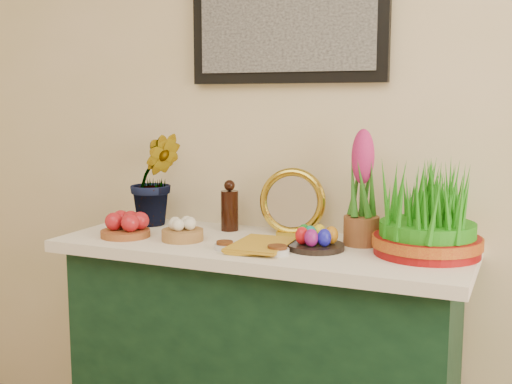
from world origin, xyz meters
TOP-DOWN VIEW (x-y plane):
  - sideboard at (-0.19, 2.00)m, footprint 1.30×0.45m
  - tablecloth at (-0.19, 2.00)m, footprint 1.40×0.55m
  - hyacinth_green at (-0.68, 2.13)m, footprint 0.31×0.30m
  - apple_bowl at (-0.67, 1.89)m, footprint 0.20×0.20m
  - garlic_basket at (-0.45, 1.92)m, footprint 0.17×0.17m
  - vinegar_cruet at (-0.38, 2.14)m, footprint 0.06×0.06m
  - mirror at (-0.14, 2.16)m, footprint 0.25×0.09m
  - book at (-0.24, 1.91)m, footprint 0.17×0.24m
  - spice_dish_left at (-0.26, 1.86)m, footprint 0.07×0.07m
  - spice_dish_right at (-0.07, 1.86)m, footprint 0.08×0.08m
  - egg_plate at (0.01, 1.98)m, footprint 0.19×0.19m
  - hyacinth_pink at (0.13, 2.10)m, footprint 0.12×0.12m
  - wheatgrass_sabzeh at (0.35, 2.05)m, footprint 0.34×0.34m

SIDE VIEW (x-z plane):
  - sideboard at x=-0.19m, z-range 0.00..0.85m
  - tablecloth at x=-0.19m, z-range 0.85..0.89m
  - spice_dish_left at x=-0.26m, z-range 0.89..0.92m
  - spice_dish_right at x=-0.07m, z-range 0.89..0.92m
  - book at x=-0.24m, z-range 0.89..0.92m
  - egg_plate at x=0.01m, z-range 0.88..0.96m
  - garlic_basket at x=-0.45m, z-range 0.88..0.96m
  - apple_bowl at x=-0.67m, z-range 0.88..0.97m
  - vinegar_cruet at x=-0.38m, z-range 0.88..1.07m
  - mirror at x=-0.14m, z-range 0.89..1.13m
  - wheatgrass_sabzeh at x=0.35m, z-range 0.87..1.15m
  - hyacinth_pink at x=0.13m, z-range 0.87..1.26m
  - hyacinth_green at x=-0.68m, z-range 0.89..1.36m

